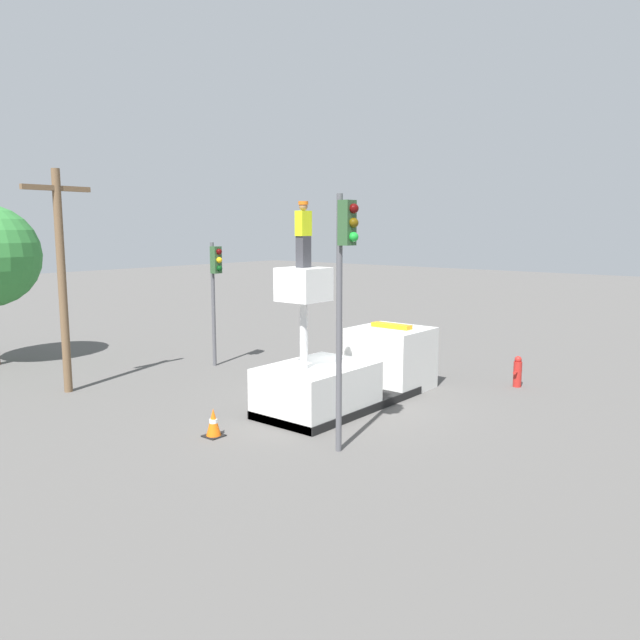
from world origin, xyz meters
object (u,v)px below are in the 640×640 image
(traffic_light_pole, at_px, (344,273))
(traffic_light_across, at_px, (215,279))
(bucket_truck, at_px, (352,372))
(utility_pole, at_px, (62,273))
(worker, at_px, (303,234))
(traffic_cone_rear, at_px, (213,423))
(fire_hydrant, at_px, (518,372))

(traffic_light_pole, height_order, traffic_light_across, traffic_light_pole)
(bucket_truck, bearing_deg, traffic_light_across, 84.31)
(bucket_truck, xyz_separation_m, utility_pole, (-4.88, 7.76, 2.92))
(bucket_truck, xyz_separation_m, traffic_light_across, (0.69, 6.92, 2.43))
(bucket_truck, bearing_deg, worker, 180.00)
(traffic_light_across, bearing_deg, traffic_cone_rear, -131.87)
(worker, height_order, traffic_light_pole, traffic_light_pole)
(fire_hydrant, bearing_deg, utility_pole, 131.95)
(traffic_light_pole, bearing_deg, traffic_light_across, 65.32)
(bucket_truck, bearing_deg, fire_hydrant, -32.69)
(traffic_light_across, distance_m, utility_pole, 5.66)
(traffic_light_pole, distance_m, utility_pole, 10.26)
(bucket_truck, xyz_separation_m, traffic_light_pole, (-3.60, -2.42, 3.31))
(utility_pole, bearing_deg, traffic_light_across, -8.58)
(utility_pole, bearing_deg, bucket_truck, -57.81)
(utility_pole, bearing_deg, worker, -71.03)
(traffic_light_pole, bearing_deg, traffic_cone_rear, 110.56)
(utility_pole, bearing_deg, traffic_cone_rear, -89.33)
(worker, bearing_deg, traffic_light_pole, -119.80)
(fire_hydrant, relative_size, traffic_cone_rear, 1.42)
(fire_hydrant, bearing_deg, traffic_cone_rear, 157.88)
(traffic_light_across, xyz_separation_m, fire_hydrant, (4.25, -10.09, -2.83))
(worker, xyz_separation_m, utility_pole, (-2.67, 7.76, -1.23))
(worker, xyz_separation_m, traffic_light_pole, (-1.38, -2.42, -0.84))
(traffic_light_pole, relative_size, fire_hydrant, 5.77)
(bucket_truck, height_order, worker, worker)
(fire_hydrant, xyz_separation_m, traffic_cone_rear, (-9.74, 3.96, -0.16))
(traffic_light_pole, relative_size, traffic_light_across, 1.27)
(worker, bearing_deg, fire_hydrant, -23.89)
(fire_hydrant, relative_size, utility_pole, 0.15)
(traffic_light_across, bearing_deg, utility_pole, 171.42)
(bucket_truck, distance_m, fire_hydrant, 5.88)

